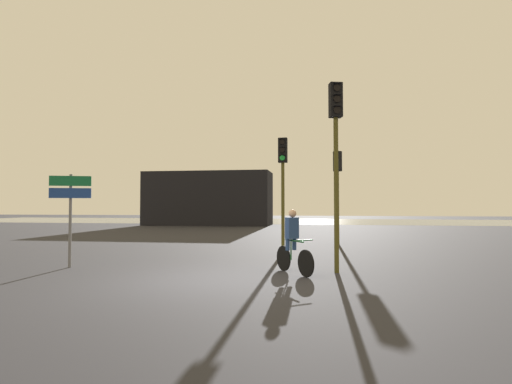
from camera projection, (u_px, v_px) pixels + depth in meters
ground_plane at (201, 281)px, 9.10m from camera, size 120.00×120.00×0.00m
water_strip at (294, 221)px, 44.20m from camera, size 80.00×16.00×0.01m
distant_building at (209, 199)px, 35.46m from camera, size 11.05×4.00×4.69m
traffic_light_far_right at (338, 179)px, 17.87m from camera, size 0.41×0.42×4.16m
traffic_light_center at (283, 173)px, 14.55m from camera, size 0.33×0.35×4.19m
traffic_light_near_right at (336, 141)px, 10.34m from camera, size 0.37×0.39×4.92m
direction_sign_post at (70, 203)px, 11.13m from camera, size 1.04×0.41×2.60m
cyclist at (293, 241)px, 10.13m from camera, size 1.03×1.42×1.62m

